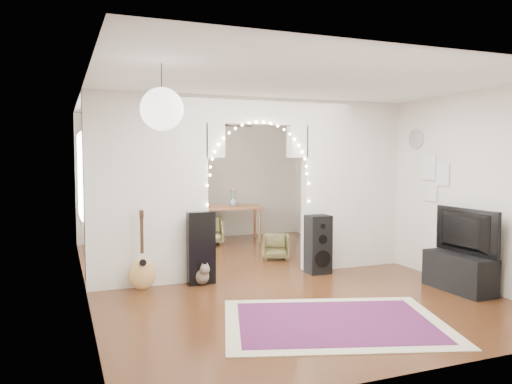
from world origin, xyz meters
name	(u,v)px	position (x,y,z in m)	size (l,w,h in m)	color
floor	(257,275)	(0.00, 0.00, 0.00)	(7.50, 7.50, 0.00)	black
ceiling	(257,98)	(0.00, 0.00, 2.70)	(5.00, 7.50, 0.02)	white
wall_back	(195,178)	(0.00, 3.75, 1.35)	(5.00, 0.02, 2.70)	silver
wall_front	(425,213)	(0.00, -3.75, 1.35)	(5.00, 0.02, 2.70)	silver
wall_left	(84,191)	(-2.50, 0.00, 1.35)	(0.02, 7.50, 2.70)	silver
wall_right	(393,184)	(2.50, 0.00, 1.35)	(0.02, 7.50, 2.70)	silver
divider_wall	(257,182)	(0.00, 0.00, 1.42)	(5.00, 0.20, 2.70)	silver
fairy_lights	(260,174)	(0.00, -0.13, 1.55)	(1.64, 0.04, 1.60)	#FFEABF
window	(80,176)	(-2.47, 1.80, 1.50)	(0.04, 1.20, 1.40)	white
wall_clock	(416,139)	(2.48, -0.60, 2.10)	(0.31, 0.31, 0.03)	white
picture_frames	(433,177)	(2.48, -1.00, 1.50)	(0.02, 0.50, 0.70)	white
paper_lantern	(162,109)	(-1.90, -2.40, 2.25)	(0.40, 0.40, 0.40)	white
ceiling_fan	(218,126)	(0.00, 2.00, 2.40)	(1.10, 1.10, 0.30)	#BA8F3E
area_rug	(334,322)	(-0.04, -2.39, 0.01)	(2.38, 1.79, 0.02)	maroon
guitar_case	(201,248)	(-0.95, -0.25, 0.52)	(0.40, 0.13, 1.04)	black
acoustic_guitar	(142,261)	(-1.78, -0.25, 0.40)	(0.37, 0.13, 0.93)	tan
tabby_cat	(202,275)	(-0.95, -0.27, 0.14)	(0.25, 0.51, 0.34)	brown
floor_speaker	(318,244)	(0.92, -0.25, 0.45)	(0.35, 0.32, 0.91)	black
media_console	(459,273)	(2.20, -1.87, 0.25)	(0.40, 1.00, 0.50)	black
tv	(460,231)	(2.20, -1.87, 0.81)	(1.07, 0.14, 0.62)	black
bookcase	(164,205)	(-0.75, 3.50, 0.80)	(1.55, 0.39, 1.59)	beige
dining_table	(234,209)	(0.70, 3.14, 0.68)	(1.33, 1.02, 0.76)	brown
flower_vase	(234,201)	(0.70, 3.14, 0.85)	(0.18, 0.18, 0.19)	silver
dining_chair_left	(209,231)	(0.08, 2.90, 0.27)	(0.58, 0.60, 0.54)	brown
dining_chair_right	(276,247)	(0.75, 0.99, 0.22)	(0.46, 0.48, 0.43)	brown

